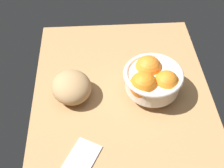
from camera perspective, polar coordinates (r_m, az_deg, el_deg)
name	(u,v)px	position (r cm, az deg, el deg)	size (l,w,h in cm)	color
ground_plane	(123,100)	(99.39, 2.06, -3.19)	(79.00, 59.52, 3.00)	#AC7F4F
fruit_bowl	(152,79)	(95.28, 7.75, 0.88)	(19.25, 19.25, 12.11)	silver
bread_loaf	(72,87)	(96.35, -7.81, -0.59)	(13.79, 12.80, 8.60)	tan
napkin_folded	(81,158)	(86.00, -5.92, -14.04)	(11.63, 7.53, 0.82)	#B4B8C4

